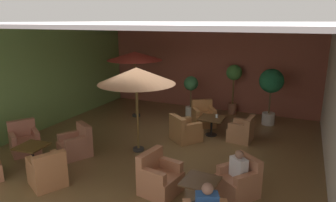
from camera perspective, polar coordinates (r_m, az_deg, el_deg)
ground_plane at (r=9.33m, az=-1.20°, el=-8.56°), size 9.03×9.38×0.02m
wall_back_brick at (r=13.06m, az=7.61°, el=6.31°), size 9.03×0.08×3.58m
wall_left_accent at (r=11.41m, az=-22.06°, el=4.13°), size 0.08×9.38×3.58m
ceiling_slab at (r=8.56m, az=-1.33°, el=14.26°), size 9.03×9.38×0.06m
cafe_table_front_left at (r=10.16m, az=8.12°, el=-3.75°), size 0.81×0.81×0.60m
armchair_front_left_north at (r=11.14m, az=6.62°, el=-2.87°), size 1.05×1.06×0.89m
armchair_front_left_east at (r=9.69m, az=3.16°, el=-5.62°), size 1.12×1.12×0.83m
armchair_front_left_south at (r=9.94m, az=13.55°, el=-5.53°), size 0.76×0.78×0.80m
cafe_table_front_right at (r=8.65m, az=-24.01°, el=-8.37°), size 0.76×0.76×0.60m
armchair_front_right_north at (r=9.77m, az=-25.19°, el=-6.83°), size 1.05×1.04×0.90m
armchair_front_right_south at (r=7.69m, az=-21.57°, el=-12.23°), size 1.02×0.98×0.88m
armchair_front_right_west at (r=9.00m, az=-16.75°, el=-7.83°), size 0.99×1.03×0.89m
cafe_table_mid_center at (r=6.40m, az=6.03°, el=-15.72°), size 0.73×0.73×0.60m
armchair_mid_center_north at (r=6.92m, az=-1.68°, el=-14.20°), size 0.87×0.91×0.92m
armchair_mid_center_south at (r=7.01m, az=13.12°, el=-14.37°), size 1.01×1.01×0.86m
patio_umbrella_tall_red at (r=11.74m, az=-6.23°, el=8.26°), size 2.10×2.10×2.55m
patio_umbrella_center_beige at (r=8.46m, az=-5.88°, el=4.66°), size 2.16×2.16×2.45m
potted_tree_left_corner at (r=12.42m, az=12.17°, el=4.05°), size 0.62×0.62×2.01m
potted_tree_mid_left at (r=11.46m, az=18.67°, el=2.71°), size 0.85×0.85×2.05m
potted_tree_mid_right at (r=12.00m, az=4.28°, el=1.96°), size 0.56×0.56×1.59m
patron_by_window at (r=6.81m, az=13.05°, el=-11.64°), size 0.43×0.40×0.60m
iced_drink_cup at (r=10.15m, az=9.08°, el=-2.79°), size 0.08×0.08×0.11m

